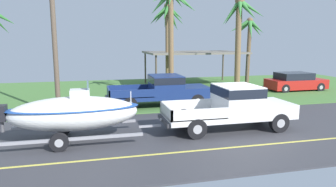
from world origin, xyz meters
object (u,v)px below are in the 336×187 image
object	(u,v)px
parked_pickup_background	(165,89)
parked_sedan_near	(295,82)
utility_pole	(53,22)
palm_tree_far_right	(240,24)
palm_tree_near_right	(249,34)
palm_tree_mid	(172,15)
boat_on_trailer	(74,113)
carport_awning	(194,53)
pickup_truck_towing	(236,105)
palm_tree_near_left	(167,23)

from	to	relation	value
parked_pickup_background	parked_sedan_near	size ratio (longest dim) A/B	1.38
utility_pole	palm_tree_far_right	bearing A→B (deg)	16.93
utility_pole	palm_tree_near_right	bearing A→B (deg)	26.26
palm_tree_near_right	palm_tree_mid	size ratio (longest dim) A/B	0.78
boat_on_trailer	parked_pickup_background	xyz separation A→B (m)	(4.78, 5.21, -0.07)
carport_awning	utility_pole	xyz separation A→B (m)	(-9.94, -8.33, 1.94)
pickup_truck_towing	parked_sedan_near	bearing A→B (deg)	42.69
palm_tree_near_left	palm_tree_far_right	bearing A→B (deg)	-43.09
parked_pickup_background	parked_sedan_near	distance (m)	11.25
palm_tree_far_right	palm_tree_mid	bearing A→B (deg)	175.05
palm_tree_far_right	utility_pole	xyz separation A→B (m)	(-11.55, -3.52, -0.17)
pickup_truck_towing	carport_awning	world-z (taller)	carport_awning
pickup_truck_towing	boat_on_trailer	bearing A→B (deg)	180.00
parked_sedan_near	utility_pole	world-z (taller)	utility_pole
parked_pickup_background	parked_sedan_near	xyz separation A→B (m)	(10.82, 3.06, -0.34)
palm_tree_near_left	palm_tree_far_right	world-z (taller)	palm_tree_far_right
parked_sedan_near	palm_tree_mid	distance (m)	10.76
palm_tree_near_left	utility_pole	bearing A→B (deg)	-135.43
parked_sedan_near	palm_tree_near_right	bearing A→B (deg)	129.76
boat_on_trailer	parked_pickup_background	size ratio (longest dim) A/B	1.00
pickup_truck_towing	palm_tree_far_right	xyz separation A→B (m)	(3.95, 7.78, 3.78)
palm_tree_near_left	palm_tree_far_right	distance (m)	5.61
palm_tree_near_left	palm_tree_mid	distance (m)	3.49
boat_on_trailer	carport_awning	bearing A→B (deg)	54.55
palm_tree_near_left	palm_tree_near_right	xyz separation A→B (m)	(6.65, -0.39, -0.78)
parked_pickup_background	palm_tree_near_left	xyz separation A→B (m)	(1.71, 6.40, 4.04)
palm_tree_near_right	boat_on_trailer	bearing A→B (deg)	-139.49
palm_tree_near_left	palm_tree_near_right	bearing A→B (deg)	-3.33
boat_on_trailer	palm_tree_far_right	size ratio (longest dim) A/B	0.90
boat_on_trailer	palm_tree_far_right	xyz separation A→B (m)	(10.58, 7.78, 3.74)
parked_sedan_near	palm_tree_near_left	distance (m)	10.64
pickup_truck_towing	boat_on_trailer	world-z (taller)	boat_on_trailer
carport_awning	utility_pole	distance (m)	13.12
pickup_truck_towing	parked_pickup_background	distance (m)	5.53
palm_tree_near_right	utility_pole	size ratio (longest dim) A/B	0.62
parked_sedan_near	palm_tree_near_left	size ratio (longest dim) A/B	0.66
palm_tree_near_right	palm_tree_far_right	size ratio (longest dim) A/B	0.83
palm_tree_mid	boat_on_trailer	bearing A→B (deg)	-125.88
parked_sedan_near	palm_tree_mid	world-z (taller)	palm_tree_mid
pickup_truck_towing	boat_on_trailer	size ratio (longest dim) A/B	0.96
parked_pickup_background	palm_tree_mid	distance (m)	5.41
pickup_truck_towing	palm_tree_near_right	xyz separation A→B (m)	(6.51, 11.23, 3.22)
pickup_truck_towing	palm_tree_mid	bearing A→B (deg)	94.96
parked_sedan_near	palm_tree_near_right	size ratio (longest dim) A/B	0.78
palm_tree_far_right	boat_on_trailer	bearing A→B (deg)	-143.67
carport_awning	palm_tree_near_left	xyz separation A→B (m)	(-2.48, -0.99, 2.34)
palm_tree_near_left	palm_tree_far_right	xyz separation A→B (m)	(4.09, -3.83, -0.23)
parked_sedan_near	palm_tree_far_right	xyz separation A→B (m)	(-5.01, -0.49, 4.15)
parked_sedan_near	palm_tree_near_right	world-z (taller)	palm_tree_near_right
palm_tree_near_left	palm_tree_mid	bearing A→B (deg)	-99.44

